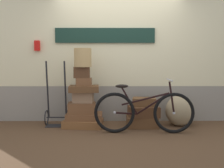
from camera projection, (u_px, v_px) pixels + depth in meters
name	position (u px, v px, depth m)	size (l,w,h in m)	color
ground	(120.00, 133.00, 4.58)	(8.79, 5.20, 0.06)	#513823
station_building	(119.00, 59.00, 5.30)	(6.79, 0.74, 2.55)	gray
suitcase_0	(83.00, 123.00, 4.84)	(0.72, 0.43, 0.14)	brown
suitcase_1	(84.00, 116.00, 4.88)	(0.67, 0.42, 0.12)	brown
suitcase_2	(82.00, 108.00, 4.85)	(0.51, 0.34, 0.20)	brown
suitcase_3	(83.00, 97.00, 4.85)	(0.37, 0.26, 0.20)	#937051
suitcase_4	(84.00, 89.00, 4.82)	(0.55, 0.38, 0.12)	brown
suitcase_5	(84.00, 82.00, 4.80)	(0.28, 0.18, 0.15)	brown
suitcase_6	(82.00, 72.00, 4.79)	(0.29, 0.19, 0.20)	#4C2D19
suitcase_7	(142.00, 121.00, 4.86)	(0.57, 0.42, 0.20)	brown
suitcase_8	(143.00, 111.00, 4.83)	(0.54, 0.41, 0.19)	#4C2D19
suitcase_9	(144.00, 102.00, 4.87)	(0.43, 0.31, 0.15)	brown
wicker_basket	(83.00, 58.00, 4.76)	(0.32, 0.32, 0.34)	tan
luggage_trolley	(57.00, 111.00, 4.97)	(0.42, 0.36, 1.23)	black
burlap_sack	(180.00, 111.00, 4.92)	(0.54, 0.46, 0.58)	#9E8966
bicycle	(144.00, 112.00, 4.41)	(1.71, 0.46, 0.93)	black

